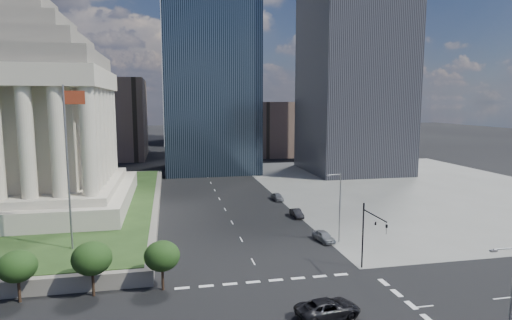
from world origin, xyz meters
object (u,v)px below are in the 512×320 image
object	(u,v)px
flagpole	(69,159)
pickup_truck	(328,308)
parked_sedan_far	(278,197)
street_lamp_south	(509,304)
traffic_signal_ne	(370,230)
street_lamp_north	(339,203)
war_memorial	(20,93)
parked_sedan_near	(324,236)
parked_sedan_mid	(297,213)

from	to	relation	value
flagpole	pickup_truck	world-z (taller)	flagpole
flagpole	parked_sedan_far	bearing A→B (deg)	40.41
street_lamp_south	traffic_signal_ne	bearing A→B (deg)	92.41
street_lamp_south	parked_sedan_far	distance (m)	58.61
street_lamp_north	pickup_truck	xyz separation A→B (m)	(-9.23, -20.07, -4.80)
war_memorial	flagpole	xyz separation A→B (m)	(12.17, -24.00, -8.29)
war_memorial	flagpole	distance (m)	28.16
street_lamp_north	parked_sedan_near	size ratio (longest dim) A/B	2.27
street_lamp_south	street_lamp_north	world-z (taller)	same
war_memorial	flagpole	size ratio (longest dim) A/B	1.95
traffic_signal_ne	pickup_truck	xyz separation A→B (m)	(-8.40, -8.76, -4.39)
street_lamp_south	parked_sedan_far	size ratio (longest dim) A/B	2.34
street_lamp_north	war_memorial	bearing A→B (deg)	154.08
flagpole	street_lamp_north	xyz separation A→B (m)	(35.16, 1.00, -7.45)
traffic_signal_ne	pickup_truck	bearing A→B (deg)	-133.81
parked_sedan_near	pickup_truck	bearing A→B (deg)	-118.51
traffic_signal_ne	pickup_truck	size ratio (longest dim) A/B	1.30
street_lamp_south	war_memorial	bearing A→B (deg)	131.23
parked_sedan_near	parked_sedan_far	distance (m)	26.57
war_memorial	parked_sedan_far	world-z (taller)	war_memorial
traffic_signal_ne	pickup_truck	distance (m)	12.91
parked_sedan_far	parked_sedan_mid	bearing A→B (deg)	-92.29
parked_sedan_mid	street_lamp_north	bearing A→B (deg)	-83.40
street_lamp_north	parked_sedan_mid	world-z (taller)	street_lamp_north
street_lamp_north	parked_sedan_mid	bearing A→B (deg)	97.41
pickup_truck	parked_sedan_near	size ratio (longest dim) A/B	1.40
pickup_truck	parked_sedan_far	xyz separation A→B (m)	(7.40, 47.44, -0.13)
war_memorial	pickup_truck	bearing A→B (deg)	-48.50
flagpole	street_lamp_south	size ratio (longest dim) A/B	2.00
war_memorial	parked_sedan_mid	world-z (taller)	war_memorial
street_lamp_north	flagpole	bearing A→B (deg)	-178.37
traffic_signal_ne	street_lamp_south	world-z (taller)	street_lamp_south
street_lamp_south	parked_sedan_far	xyz separation A→B (m)	(-1.83, 58.37, -4.93)
war_memorial	parked_sedan_mid	size ratio (longest dim) A/B	9.25
pickup_truck	parked_sedan_mid	xyz separation A→B (m)	(7.40, 34.12, -0.16)
traffic_signal_ne	parked_sedan_far	size ratio (longest dim) A/B	1.87
street_lamp_north	parked_sedan_far	world-z (taller)	street_lamp_north
parked_sedan_far	parked_sedan_near	bearing A→B (deg)	-92.29
war_memorial	pickup_truck	xyz separation A→B (m)	(38.10, -43.07, -20.54)
flagpole	street_lamp_north	distance (m)	35.95
street_lamp_north	parked_sedan_near	world-z (taller)	street_lamp_north
street_lamp_north	parked_sedan_far	xyz separation A→B (m)	(-1.83, 27.37, -4.93)
parked_sedan_near	street_lamp_south	bearing A→B (deg)	-95.68
war_memorial	parked_sedan_near	size ratio (longest dim) A/B	8.84
traffic_signal_ne	war_memorial	bearing A→B (deg)	143.58
war_memorial	parked_sedan_mid	xyz separation A→B (m)	(45.50, -8.95, -20.71)
flagpole	parked_sedan_mid	xyz separation A→B (m)	(33.33, 15.05, -12.42)
flagpole	street_lamp_south	xyz separation A→B (m)	(35.16, -30.00, -7.45)
parked_sedan_far	traffic_signal_ne	bearing A→B (deg)	-90.81
flagpole	street_lamp_north	size ratio (longest dim) A/B	2.00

